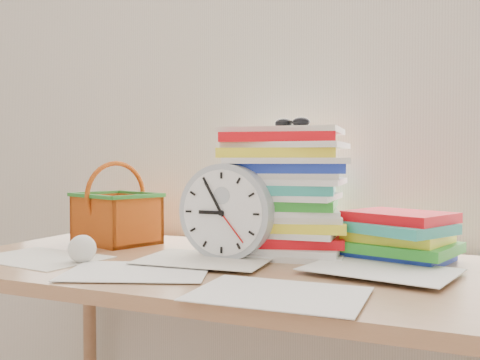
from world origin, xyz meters
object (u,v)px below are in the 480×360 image
at_px(paper_stack, 283,191).
at_px(book_stack, 401,237).
at_px(desk, 223,293).
at_px(clock, 226,212).
at_px(basket, 116,203).

xyz_separation_m(paper_stack, book_stack, (0.30, 0.01, -0.11)).
height_order(desk, paper_stack, paper_stack).
bearing_deg(book_stack, desk, -154.67).
xyz_separation_m(paper_stack, clock, (-0.10, -0.14, -0.05)).
bearing_deg(basket, clock, 4.33).
distance_m(desk, clock, 0.20).
height_order(desk, basket, basket).
xyz_separation_m(book_stack, basket, (-0.82, -0.03, 0.06)).
bearing_deg(clock, desk, -78.25).
relative_size(book_stack, basket, 1.18).
height_order(paper_stack, clock, paper_stack).
bearing_deg(book_stack, basket, -177.55).
relative_size(desk, basket, 5.83).
bearing_deg(basket, desk, 0.32).
relative_size(paper_stack, basket, 1.39).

